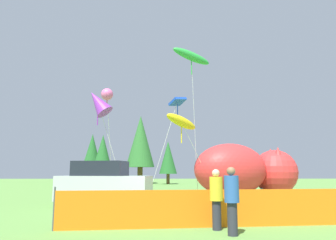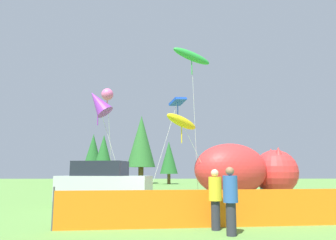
{
  "view_description": "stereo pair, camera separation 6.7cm",
  "coord_description": "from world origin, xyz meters",
  "px_view_note": "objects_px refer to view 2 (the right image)",
  "views": [
    {
      "loc": [
        0.08,
        -13.55,
        1.57
      ],
      "look_at": [
        0.43,
        3.06,
        4.19
      ],
      "focal_mm": 35.0,
      "sensor_mm": 36.0,
      "label": 1
    },
    {
      "loc": [
        0.14,
        -13.55,
        1.57
      ],
      "look_at": [
        0.43,
        3.06,
        4.19
      ],
      "focal_mm": 35.0,
      "sensor_mm": 36.0,
      "label": 2
    }
  ],
  "objects_px": {
    "kite_blue_box": "(177,103)",
    "kite_yellow_hero": "(182,122)",
    "folding_chair": "(258,199)",
    "spectator_in_green_shirt": "(230,198)",
    "inflatable_cat": "(245,172)",
    "kite_green_fish": "(192,57)",
    "kite_purple_delta": "(98,102)",
    "spectator_in_grey_shirt": "(215,196)",
    "parked_car": "(103,184)",
    "kite_pink_octopus": "(107,95)"
  },
  "relations": [
    {
      "from": "folding_chair",
      "to": "kite_yellow_hero",
      "type": "relative_size",
      "value": 0.18
    },
    {
      "from": "kite_yellow_hero",
      "to": "kite_blue_box",
      "type": "xyz_separation_m",
      "value": [
        -0.19,
        1.34,
        1.45
      ]
    },
    {
      "from": "kite_pink_octopus",
      "to": "kite_green_fish",
      "type": "xyz_separation_m",
      "value": [
        5.48,
        1.18,
        3.0
      ]
    },
    {
      "from": "spectator_in_grey_shirt",
      "to": "spectator_in_green_shirt",
      "type": "bearing_deg",
      "value": -72.04
    },
    {
      "from": "kite_blue_box",
      "to": "kite_yellow_hero",
      "type": "bearing_deg",
      "value": -82.09
    },
    {
      "from": "kite_yellow_hero",
      "to": "kite_green_fish",
      "type": "distance_m",
      "value": 5.24
    },
    {
      "from": "kite_purple_delta",
      "to": "kite_green_fish",
      "type": "bearing_deg",
      "value": 31.68
    },
    {
      "from": "inflatable_cat",
      "to": "spectator_in_green_shirt",
      "type": "relative_size",
      "value": 4.62
    },
    {
      "from": "inflatable_cat",
      "to": "spectator_in_green_shirt",
      "type": "bearing_deg",
      "value": -124.96
    },
    {
      "from": "kite_green_fish",
      "to": "kite_blue_box",
      "type": "bearing_deg",
      "value": -152.14
    },
    {
      "from": "spectator_in_green_shirt",
      "to": "kite_blue_box",
      "type": "bearing_deg",
      "value": 93.35
    },
    {
      "from": "kite_blue_box",
      "to": "kite_green_fish",
      "type": "xyz_separation_m",
      "value": [
        1.02,
        0.54,
        3.37
      ]
    },
    {
      "from": "parked_car",
      "to": "kite_green_fish",
      "type": "relative_size",
      "value": 0.43
    },
    {
      "from": "folding_chair",
      "to": "spectator_in_grey_shirt",
      "type": "distance_m",
      "value": 4.03
    },
    {
      "from": "folding_chair",
      "to": "kite_pink_octopus",
      "type": "height_order",
      "value": "kite_pink_octopus"
    },
    {
      "from": "folding_chair",
      "to": "spectator_in_green_shirt",
      "type": "distance_m",
      "value": 4.61
    },
    {
      "from": "inflatable_cat",
      "to": "spectator_in_green_shirt",
      "type": "xyz_separation_m",
      "value": [
        -3.76,
        -13.46,
        -0.64
      ]
    },
    {
      "from": "inflatable_cat",
      "to": "spectator_in_grey_shirt",
      "type": "xyz_separation_m",
      "value": [
        -4.01,
        -12.66,
        -0.67
      ]
    },
    {
      "from": "spectator_in_green_shirt",
      "to": "kite_green_fish",
      "type": "xyz_separation_m",
      "value": [
        0.28,
        13.06,
        8.43
      ]
    },
    {
      "from": "kite_yellow_hero",
      "to": "kite_blue_box",
      "type": "height_order",
      "value": "kite_blue_box"
    },
    {
      "from": "kite_green_fish",
      "to": "kite_purple_delta",
      "type": "height_order",
      "value": "kite_green_fish"
    },
    {
      "from": "spectator_in_grey_shirt",
      "to": "kite_blue_box",
      "type": "xyz_separation_m",
      "value": [
        -0.48,
        11.73,
        5.09
      ]
    },
    {
      "from": "inflatable_cat",
      "to": "kite_green_fish",
      "type": "bearing_deg",
      "value": 167.12
    },
    {
      "from": "inflatable_cat",
      "to": "kite_pink_octopus",
      "type": "bearing_deg",
      "value": 170.63
    },
    {
      "from": "parked_car",
      "to": "folding_chair",
      "type": "bearing_deg",
      "value": -11.97
    },
    {
      "from": "spectator_in_green_shirt",
      "to": "kite_pink_octopus",
      "type": "bearing_deg",
      "value": 113.63
    },
    {
      "from": "kite_green_fish",
      "to": "kite_purple_delta",
      "type": "xyz_separation_m",
      "value": [
        -5.59,
        -3.45,
        -3.96
      ]
    },
    {
      "from": "inflatable_cat",
      "to": "spectator_in_green_shirt",
      "type": "distance_m",
      "value": 13.99
    },
    {
      "from": "kite_yellow_hero",
      "to": "folding_chair",
      "type": "bearing_deg",
      "value": -70.77
    },
    {
      "from": "kite_blue_box",
      "to": "inflatable_cat",
      "type": "bearing_deg",
      "value": 11.74
    },
    {
      "from": "kite_pink_octopus",
      "to": "kite_green_fish",
      "type": "bearing_deg",
      "value": 12.18
    },
    {
      "from": "inflatable_cat",
      "to": "kite_blue_box",
      "type": "height_order",
      "value": "kite_blue_box"
    },
    {
      "from": "parked_car",
      "to": "kite_yellow_hero",
      "type": "xyz_separation_m",
      "value": [
        3.84,
        4.38,
        3.53
      ]
    },
    {
      "from": "parked_car",
      "to": "kite_blue_box",
      "type": "bearing_deg",
      "value": 68.05
    },
    {
      "from": "spectator_in_grey_shirt",
      "to": "kite_blue_box",
      "type": "height_order",
      "value": "kite_blue_box"
    },
    {
      "from": "inflatable_cat",
      "to": "kite_blue_box",
      "type": "distance_m",
      "value": 6.37
    },
    {
      "from": "parked_car",
      "to": "inflatable_cat",
      "type": "xyz_separation_m",
      "value": [
        8.14,
        6.66,
        0.56
      ]
    },
    {
      "from": "kite_green_fish",
      "to": "kite_purple_delta",
      "type": "relative_size",
      "value": 1.6
    },
    {
      "from": "spectator_in_green_shirt",
      "to": "kite_pink_octopus",
      "type": "relative_size",
      "value": 0.25
    },
    {
      "from": "kite_purple_delta",
      "to": "spectator_in_green_shirt",
      "type": "bearing_deg",
      "value": -61.13
    },
    {
      "from": "folding_chair",
      "to": "kite_green_fish",
      "type": "bearing_deg",
      "value": -55.58
    },
    {
      "from": "spectator_in_grey_shirt",
      "to": "kite_yellow_hero",
      "type": "height_order",
      "value": "kite_yellow_hero"
    },
    {
      "from": "kite_pink_octopus",
      "to": "spectator_in_grey_shirt",
      "type": "bearing_deg",
      "value": -65.98
    },
    {
      "from": "inflatable_cat",
      "to": "kite_pink_octopus",
      "type": "height_order",
      "value": "kite_pink_octopus"
    },
    {
      "from": "kite_green_fish",
      "to": "spectator_in_grey_shirt",
      "type": "bearing_deg",
      "value": -92.53
    },
    {
      "from": "kite_blue_box",
      "to": "kite_pink_octopus",
      "type": "distance_m",
      "value": 4.53
    },
    {
      "from": "parked_car",
      "to": "kite_pink_octopus",
      "type": "relative_size",
      "value": 0.65
    },
    {
      "from": "parked_car",
      "to": "kite_purple_delta",
      "type": "relative_size",
      "value": 0.7
    },
    {
      "from": "kite_green_fish",
      "to": "spectator_in_green_shirt",
      "type": "bearing_deg",
      "value": -91.25
    },
    {
      "from": "parked_car",
      "to": "kite_yellow_hero",
      "type": "relative_size",
      "value": 0.84
    }
  ]
}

